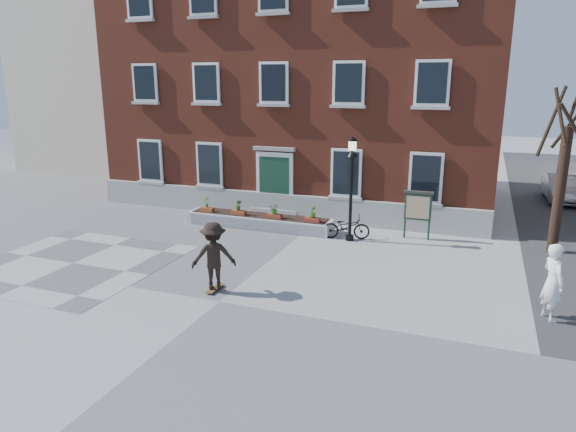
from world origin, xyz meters
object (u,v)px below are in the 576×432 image
at_px(bystander, 553,282).
at_px(skateboarder, 214,256).
at_px(parked_car, 562,188).
at_px(notice_board, 418,207).
at_px(bicycle, 346,227).
at_px(lamp_post, 352,174).

height_order(bystander, skateboarder, skateboarder).
xyz_separation_m(parked_car, bystander, (-1.94, -15.00, 0.33)).
relative_size(parked_car, notice_board, 2.19).
height_order(bicycle, notice_board, notice_board).
bearing_deg(skateboarder, bicycle, 70.12).
bearing_deg(parked_car, notice_board, -125.75).
bearing_deg(parked_car, bicycle, -132.71).
relative_size(bicycle, skateboarder, 0.88).
bearing_deg(notice_board, skateboarder, -123.62).
relative_size(bicycle, parked_car, 0.44).
height_order(parked_car, bystander, bystander).
height_order(parked_car, notice_board, notice_board).
relative_size(bicycle, lamp_post, 0.46).
distance_m(bystander, lamp_post, 8.08).
distance_m(bicycle, parked_car, 13.22).
xyz_separation_m(parked_car, lamp_post, (-8.32, -10.28, 1.87)).
bearing_deg(lamp_post, bicycle, 138.57).
bearing_deg(lamp_post, skateboarder, -111.87).
bearing_deg(bicycle, lamp_post, -145.94).
xyz_separation_m(bystander, notice_board, (-4.04, 5.82, 0.26)).
bearing_deg(bystander, bicycle, 26.38).
relative_size(lamp_post, notice_board, 2.10).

